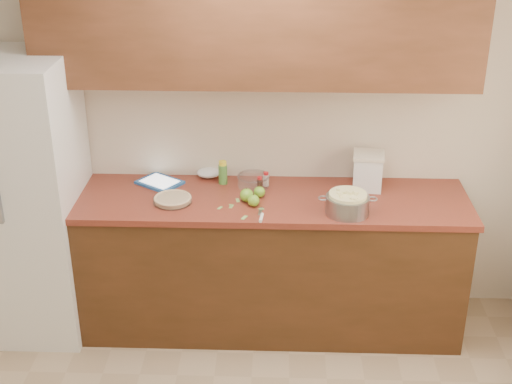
{
  "coord_description": "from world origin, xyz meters",
  "views": [
    {
      "loc": [
        0.15,
        -2.48,
        2.83
      ],
      "look_at": [
        0.01,
        1.43,
        0.98
      ],
      "focal_mm": 50.0,
      "sensor_mm": 36.0,
      "label": 1
    }
  ],
  "objects_px": {
    "pie": "(173,199)",
    "colander": "(347,204)",
    "flour_canister": "(368,171)",
    "tablet": "(160,182)"
  },
  "relations": [
    {
      "from": "colander",
      "to": "tablet",
      "type": "height_order",
      "value": "colander"
    },
    {
      "from": "colander",
      "to": "tablet",
      "type": "distance_m",
      "value": 1.23
    },
    {
      "from": "pie",
      "to": "colander",
      "type": "distance_m",
      "value": 1.05
    },
    {
      "from": "flour_canister",
      "to": "tablet",
      "type": "distance_m",
      "value": 1.33
    },
    {
      "from": "pie",
      "to": "flour_canister",
      "type": "xyz_separation_m",
      "value": [
        1.2,
        0.25,
        0.1
      ]
    },
    {
      "from": "colander",
      "to": "flour_canister",
      "type": "relative_size",
      "value": 1.48
    },
    {
      "from": "flour_canister",
      "to": "tablet",
      "type": "height_order",
      "value": "flour_canister"
    },
    {
      "from": "pie",
      "to": "flour_canister",
      "type": "bearing_deg",
      "value": 11.93
    },
    {
      "from": "pie",
      "to": "colander",
      "type": "height_order",
      "value": "colander"
    },
    {
      "from": "flour_canister",
      "to": "tablet",
      "type": "relative_size",
      "value": 0.71
    }
  ]
}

